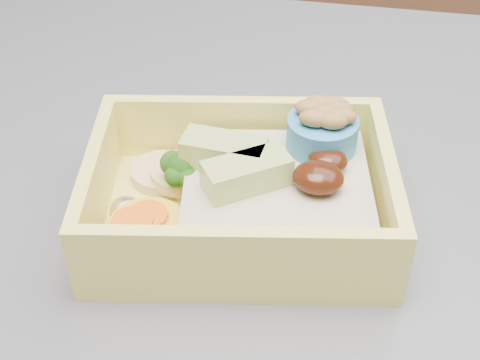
# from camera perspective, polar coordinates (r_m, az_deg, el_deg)

# --- Properties ---
(bento_box) EXTENTS (0.20, 0.16, 0.07)m
(bento_box) POSITION_cam_1_polar(r_m,az_deg,el_deg) (0.40, 0.84, -1.08)
(bento_box) COLOR #F4E564
(bento_box) RESTS_ON island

